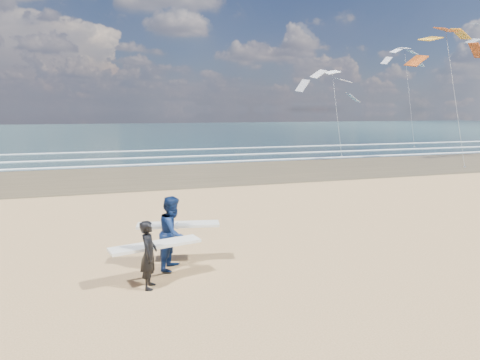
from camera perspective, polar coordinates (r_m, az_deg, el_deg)
name	(u,v)px	position (r m, az deg, el deg)	size (l,w,h in m)	color
wet_sand_strip	(388,164)	(35.14, 19.11, 2.09)	(220.00, 12.00, 0.01)	brown
ocean	(216,131)	(84.67, -3.25, 6.57)	(220.00, 100.00, 0.02)	#172E34
foam_breakers	(324,151)	(43.60, 11.20, 3.81)	(220.00, 11.70, 0.05)	white
surfer_near	(150,253)	(10.39, -11.91, -9.49)	(2.26, 1.18, 1.63)	black
surfer_far	(173,232)	(11.44, -8.88, -6.88)	(2.26, 1.41, 1.94)	#0D204B
kite_0	(452,73)	(37.27, 26.38, 12.64)	(6.97, 4.87, 11.66)	slate
kite_1	(335,97)	(41.92, 12.55, 10.70)	(6.67, 4.83, 8.99)	slate
kite_5	(408,87)	(53.60, 21.53, 11.43)	(5.53, 4.71, 12.31)	slate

